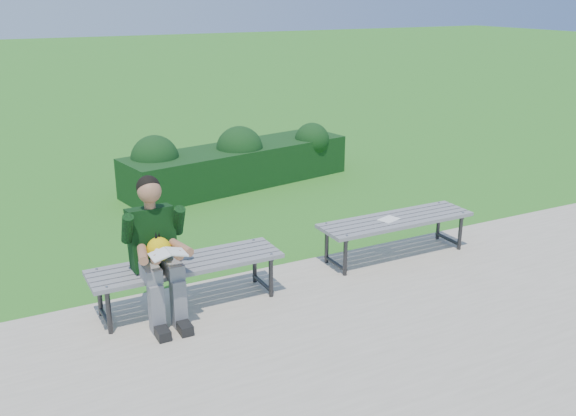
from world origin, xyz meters
The scene contains 7 objects.
ground centered at (0.00, 0.00, 0.00)m, with size 80.00×80.00×0.00m.
walkway centered at (0.00, -1.75, 0.01)m, with size 30.00×3.50×0.02m.
hedge centered at (0.65, 3.11, 0.38)m, with size 3.74×1.55×0.93m.
bench_left centered at (-1.34, -0.46, 0.42)m, with size 1.80×0.50×0.46m.
bench_right centered at (1.13, -0.37, 0.42)m, with size 1.80×0.50×0.46m.
seated_boy centered at (-1.64, -0.55, 0.71)m, with size 0.56×0.76×1.31m.
paper_sheet centered at (1.03, -0.37, 0.47)m, with size 0.26×0.22×0.01m.
Camera 1 is at (-3.02, -5.77, 2.85)m, focal length 40.00 mm.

